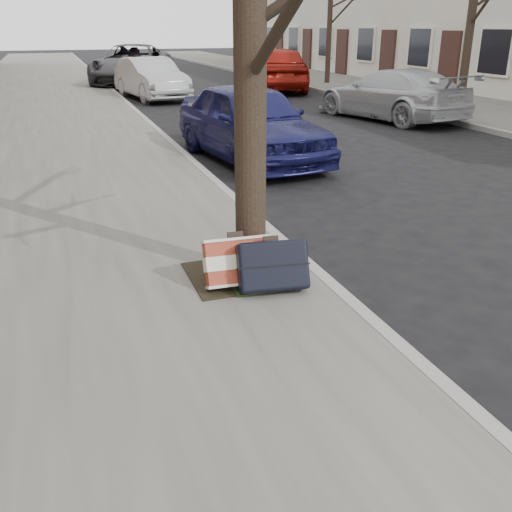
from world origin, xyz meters
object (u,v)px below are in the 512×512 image
object	(u,v)px
suitcase_red	(238,262)
car_near_front	(250,122)
suitcase_navy	(273,265)
car_near_mid	(151,79)

from	to	relation	value
suitcase_red	car_near_front	bearing A→B (deg)	73.34
suitcase_red	suitcase_navy	world-z (taller)	suitcase_navy
suitcase_navy	car_near_front	xyz separation A→B (m)	(1.66, 5.45, 0.32)
suitcase_red	suitcase_navy	bearing A→B (deg)	-34.74
suitcase_red	suitcase_navy	xyz separation A→B (m)	(0.25, -0.19, 0.01)
suitcase_navy	car_near_front	world-z (taller)	car_near_front
car_near_front	car_near_mid	world-z (taller)	car_near_front
suitcase_navy	car_near_front	distance (m)	5.70
suitcase_navy	car_near_mid	distance (m)	15.28
suitcase_red	car_near_mid	xyz separation A→B (m)	(1.80, 15.00, 0.31)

